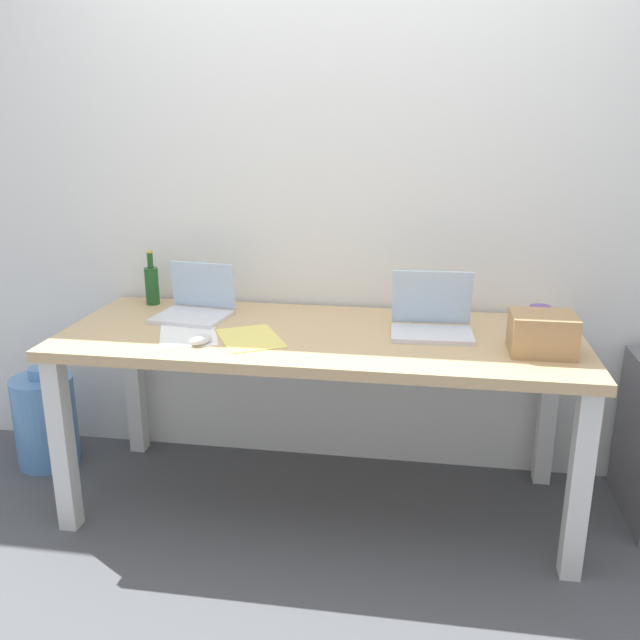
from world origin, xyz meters
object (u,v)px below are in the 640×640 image
Objects in this scene: coffee_mug at (540,318)px; water_cooler_jug at (46,420)px; desk at (320,354)px; laptop_left at (195,307)px; cardboard_box at (542,334)px; beer_bottle at (152,284)px; computer_mouse at (201,340)px; laptop_right at (432,320)px.

water_cooler_jug is at bearing -179.10° from coffee_mug.
desk reaches higher than water_cooler_jug.
desk is 6.33× the size of laptop_left.
laptop_left is at bearing -178.13° from coffee_mug.
cardboard_box is at bearing -9.89° from laptop_left.
coffee_mug is at bearing -4.18° from beer_bottle.
cardboard_box is 2.19m from water_cooler_jug.
cardboard_box is (1.35, -0.23, 0.03)m from laptop_left.
computer_mouse is (0.14, -0.33, -0.03)m from laptop_left.
beer_bottle is 0.63m from computer_mouse.
laptop_right reaches higher than computer_mouse.
laptop_left is 0.36m from computer_mouse.
laptop_left is at bearing 175.74° from laptop_right.
water_cooler_jug is at bearing 177.21° from laptop_right.
coffee_mug is 0.20× the size of water_cooler_jug.
coffee_mug is at bearing 39.73° from computer_mouse.
beer_bottle is at bearing 159.95° from desk.
coffee_mug is at bearing 0.90° from water_cooler_jug.
cardboard_box is 0.28m from coffee_mug.
desk is 4.27× the size of water_cooler_jug.
laptop_right is at bearing -10.96° from beer_bottle.
desk is at bearing -20.05° from beer_bottle.
laptop_right is (0.97, -0.07, 0.01)m from laptop_left.
laptop_left is 0.99× the size of laptop_right.
cardboard_box reaches higher than coffee_mug.
laptop_left is at bearing 166.91° from desk.
computer_mouse is 1.30m from coffee_mug.
coffee_mug is 2.20m from water_cooler_jug.
laptop_right is 3.33× the size of coffee_mug.
beer_bottle is at bearing 165.99° from cardboard_box.
beer_bottle is at bearing 146.95° from laptop_left.
beer_bottle is (-0.25, 0.16, 0.05)m from laptop_left.
laptop_right is 1.44× the size of cardboard_box.
laptop_left is 3.30× the size of coffee_mug.
laptop_left is at bearing -33.05° from beer_bottle.
cardboard_box is 0.47× the size of water_cooler_jug.
beer_bottle is 0.51× the size of water_cooler_jug.
beer_bottle is at bearing 151.01° from computer_mouse.
laptop_left reaches higher than water_cooler_jug.
cardboard_box is 2.32× the size of coffee_mug.
coffee_mug reaches higher than water_cooler_jug.
laptop_right reaches higher than desk.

